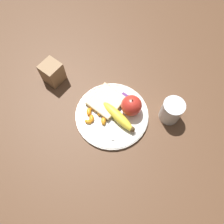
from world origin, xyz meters
name	(u,v)px	position (x,y,z in m)	size (l,w,h in m)	color
ground_plane	(112,116)	(0.00, 0.00, 0.00)	(3.00, 3.00, 0.00)	brown
plate	(112,115)	(0.00, 0.00, 0.01)	(0.27, 0.27, 0.01)	silver
juice_glass	(171,111)	(-0.13, 0.17, 0.04)	(0.08, 0.08, 0.09)	silver
apple	(131,105)	(-0.06, 0.04, 0.05)	(0.08, 0.08, 0.08)	red
banana	(119,116)	(0.00, 0.03, 0.03)	(0.06, 0.16, 0.04)	yellow
bread_slice	(106,101)	(-0.03, -0.05, 0.02)	(0.12, 0.11, 0.02)	tan
fork	(109,114)	(0.01, -0.01, 0.01)	(0.14, 0.14, 0.00)	silver
jam_packet	(124,100)	(-0.07, 0.00, 0.02)	(0.04, 0.04, 0.02)	silver
orange_segment_0	(89,112)	(0.05, -0.07, 0.02)	(0.04, 0.03, 0.02)	orange
orange_segment_1	(92,118)	(0.06, -0.05, 0.02)	(0.03, 0.03, 0.02)	orange
orange_segment_2	(103,121)	(0.04, -0.01, 0.02)	(0.04, 0.03, 0.02)	orange
orange_segment_3	(100,113)	(0.02, -0.04, 0.02)	(0.03, 0.03, 0.02)	orange
orange_segment_4	(88,122)	(0.08, -0.05, 0.02)	(0.02, 0.03, 0.01)	orange
orange_segment_5	(93,106)	(0.02, -0.08, 0.02)	(0.04, 0.03, 0.02)	orange
condiment_caddy	(52,73)	(0.01, -0.29, 0.04)	(0.07, 0.07, 0.09)	#93704C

